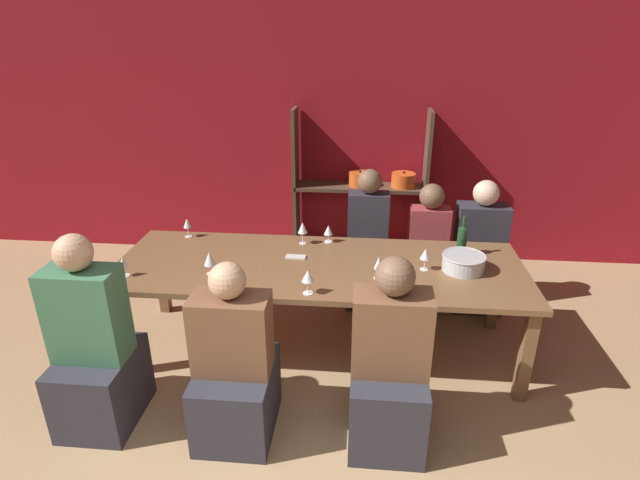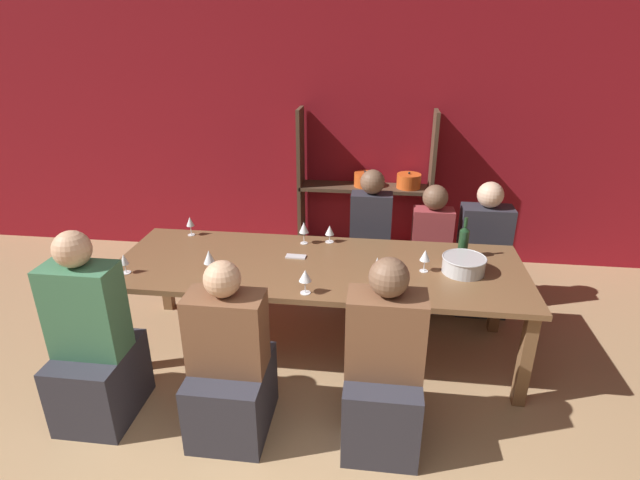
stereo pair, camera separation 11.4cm
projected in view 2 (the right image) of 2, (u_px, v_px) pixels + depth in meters
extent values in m
cube|color=maroon|center=(340.00, 131.00, 5.06)|extent=(8.80, 0.06, 2.70)
cube|color=#4C3828|center=(301.00, 187.00, 5.14)|extent=(0.04, 0.30, 1.60)
cube|color=#4C3828|center=(430.00, 192.00, 4.99)|extent=(0.04, 0.30, 1.60)
cube|color=#4C3828|center=(362.00, 259.00, 5.37)|extent=(1.31, 0.30, 0.04)
cylinder|color=red|center=(322.00, 251.00, 5.40)|extent=(0.18, 0.18, 0.11)
sphere|color=black|center=(322.00, 245.00, 5.37)|extent=(0.02, 0.02, 0.02)
cylinder|color=#338447|center=(362.00, 251.00, 5.34)|extent=(0.23, 0.23, 0.14)
sphere|color=black|center=(363.00, 244.00, 5.31)|extent=(0.02, 0.02, 0.02)
cylinder|color=red|center=(403.00, 254.00, 5.29)|extent=(0.22, 0.22, 0.12)
sphere|color=black|center=(404.00, 248.00, 5.26)|extent=(0.02, 0.02, 0.02)
cube|color=#4C3828|center=(365.00, 188.00, 5.06)|extent=(1.31, 0.30, 0.04)
cylinder|color=#E0561E|center=(365.00, 179.00, 5.02)|extent=(0.22, 0.22, 0.14)
sphere|color=black|center=(365.00, 172.00, 4.99)|extent=(0.02, 0.02, 0.02)
cylinder|color=#E0561E|center=(409.00, 181.00, 4.97)|extent=(0.24, 0.24, 0.14)
sphere|color=black|center=(409.00, 173.00, 4.94)|extent=(0.02, 0.02, 0.02)
cube|color=brown|center=(318.00, 267.00, 3.63)|extent=(2.97, 1.04, 0.04)
cube|color=brown|center=(115.00, 329.00, 3.54)|extent=(0.08, 0.08, 0.69)
cube|color=brown|center=(525.00, 360.00, 3.21)|extent=(0.08, 0.08, 0.69)
cube|color=brown|center=(165.00, 273.00, 4.34)|extent=(0.08, 0.08, 0.69)
cube|color=brown|center=(498.00, 293.00, 4.02)|extent=(0.08, 0.08, 0.69)
cylinder|color=#B7BABC|center=(464.00, 265.00, 3.49)|extent=(0.30, 0.30, 0.12)
torus|color=#B7BABC|center=(465.00, 258.00, 3.47)|extent=(0.31, 0.31, 0.01)
cylinder|color=#19381E|center=(463.00, 244.00, 3.70)|extent=(0.07, 0.07, 0.21)
cone|color=#19381E|center=(465.00, 229.00, 3.65)|extent=(0.07, 0.07, 0.03)
cylinder|color=#19381E|center=(466.00, 222.00, 3.63)|extent=(0.03, 0.03, 0.07)
cylinder|color=white|center=(304.00, 243.00, 3.97)|extent=(0.06, 0.06, 0.00)
cylinder|color=white|center=(304.00, 238.00, 3.96)|extent=(0.01, 0.01, 0.09)
cone|color=white|center=(304.00, 227.00, 3.92)|extent=(0.07, 0.07, 0.09)
cylinder|color=beige|center=(304.00, 230.00, 3.93)|extent=(0.04, 0.04, 0.03)
cylinder|color=white|center=(305.00, 293.00, 3.24)|extent=(0.07, 0.07, 0.00)
cylinder|color=white|center=(305.00, 287.00, 3.22)|extent=(0.01, 0.01, 0.08)
cone|color=white|center=(305.00, 275.00, 3.19)|extent=(0.08, 0.08, 0.08)
cylinder|color=maroon|center=(305.00, 278.00, 3.19)|extent=(0.05, 0.05, 0.03)
cylinder|color=white|center=(376.00, 279.00, 3.41)|extent=(0.06, 0.06, 0.00)
cylinder|color=white|center=(377.00, 274.00, 3.40)|extent=(0.01, 0.01, 0.07)
cone|color=white|center=(377.00, 263.00, 3.37)|extent=(0.06, 0.06, 0.09)
cylinder|color=white|center=(424.00, 271.00, 3.52)|extent=(0.06, 0.06, 0.00)
cylinder|color=white|center=(424.00, 266.00, 3.51)|extent=(0.01, 0.01, 0.08)
cone|color=white|center=(425.00, 255.00, 3.48)|extent=(0.07, 0.07, 0.08)
cylinder|color=white|center=(126.00, 273.00, 3.50)|extent=(0.07, 0.07, 0.00)
cylinder|color=white|center=(125.00, 268.00, 3.49)|extent=(0.01, 0.01, 0.06)
cone|color=white|center=(124.00, 259.00, 3.46)|extent=(0.06, 0.06, 0.08)
cylinder|color=maroon|center=(124.00, 262.00, 3.47)|extent=(0.03, 0.03, 0.03)
cylinder|color=white|center=(211.00, 272.00, 3.51)|extent=(0.06, 0.06, 0.00)
cylinder|color=white|center=(210.00, 267.00, 3.50)|extent=(0.01, 0.01, 0.07)
cone|color=white|center=(209.00, 257.00, 3.47)|extent=(0.08, 0.08, 0.10)
cylinder|color=white|center=(330.00, 242.00, 4.00)|extent=(0.07, 0.07, 0.00)
cylinder|color=white|center=(330.00, 238.00, 3.99)|extent=(0.01, 0.01, 0.06)
cone|color=white|center=(330.00, 230.00, 3.96)|extent=(0.07, 0.07, 0.08)
cylinder|color=white|center=(192.00, 235.00, 4.13)|extent=(0.06, 0.06, 0.00)
cylinder|color=white|center=(191.00, 230.00, 4.12)|extent=(0.01, 0.01, 0.08)
cone|color=white|center=(190.00, 221.00, 4.08)|extent=(0.06, 0.06, 0.08)
cube|color=silver|center=(296.00, 257.00, 3.74)|extent=(0.15, 0.08, 0.01)
cube|color=#2D2D38|center=(381.00, 404.00, 2.98)|extent=(0.44, 0.55, 0.50)
cube|color=brown|center=(386.00, 334.00, 2.78)|extent=(0.44, 0.24, 0.49)
sphere|color=brown|center=(389.00, 277.00, 2.64)|extent=(0.22, 0.22, 0.22)
cube|color=#2D2D38|center=(368.00, 279.00, 4.52)|extent=(0.35, 0.44, 0.43)
cube|color=#2D2D38|center=(371.00, 226.00, 4.31)|extent=(0.35, 0.19, 0.60)
sphere|color=brown|center=(373.00, 182.00, 4.16)|extent=(0.21, 0.21, 0.21)
cube|color=#2D2D38|center=(232.00, 396.00, 3.08)|extent=(0.45, 0.56, 0.45)
cube|color=brown|center=(227.00, 332.00, 2.89)|extent=(0.45, 0.25, 0.48)
sphere|color=tan|center=(222.00, 279.00, 2.75)|extent=(0.21, 0.21, 0.21)
cube|color=#2D2D38|center=(478.00, 283.00, 4.47)|extent=(0.43, 0.53, 0.42)
cube|color=#2D2D38|center=(485.00, 235.00, 4.28)|extent=(0.43, 0.23, 0.51)
sphere|color=beige|center=(490.00, 195.00, 4.14)|extent=(0.22, 0.22, 0.22)
cube|color=#2D2D38|center=(101.00, 382.00, 3.18)|extent=(0.43, 0.54, 0.48)
cube|color=#3D7551|center=(85.00, 310.00, 2.97)|extent=(0.43, 0.24, 0.58)
sphere|color=tan|center=(72.00, 249.00, 2.81)|extent=(0.22, 0.22, 0.22)
cube|color=#2D2D38|center=(427.00, 281.00, 4.49)|extent=(0.34, 0.43, 0.42)
cube|color=#99383D|center=(432.00, 235.00, 4.31)|extent=(0.34, 0.19, 0.48)
sphere|color=brown|center=(435.00, 197.00, 4.17)|extent=(0.21, 0.21, 0.21)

